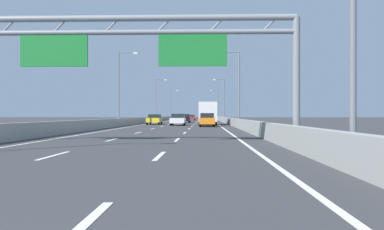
# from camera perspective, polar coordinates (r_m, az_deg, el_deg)

# --- Properties ---
(ground_plane) EXTENTS (260.00, 260.00, 0.00)m
(ground_plane) POSITION_cam_1_polar(r_m,az_deg,el_deg) (101.60, -0.14, -0.75)
(ground_plane) COLOR #38383A
(lane_dash_left_1) EXTENTS (0.16, 3.00, 0.01)m
(lane_dash_left_1) POSITION_cam_1_polar(r_m,az_deg,el_deg) (15.00, -18.30, -5.27)
(lane_dash_left_1) COLOR white
(lane_dash_left_1) RESTS_ON ground_plane
(lane_dash_left_2) EXTENTS (0.16, 3.00, 0.01)m
(lane_dash_left_2) POSITION_cam_1_polar(r_m,az_deg,el_deg) (23.63, -10.80, -3.33)
(lane_dash_left_2) COLOR white
(lane_dash_left_2) RESTS_ON ground_plane
(lane_dash_left_3) EXTENTS (0.16, 3.00, 0.01)m
(lane_dash_left_3) POSITION_cam_1_polar(r_m,az_deg,el_deg) (32.47, -7.35, -2.41)
(lane_dash_left_3) COLOR white
(lane_dash_left_3) RESTS_ON ground_plane
(lane_dash_left_4) EXTENTS (0.16, 3.00, 0.01)m
(lane_dash_left_4) POSITION_cam_1_polar(r_m,az_deg,el_deg) (41.37, -5.38, -1.88)
(lane_dash_left_4) COLOR white
(lane_dash_left_4) RESTS_ON ground_plane
(lane_dash_left_5) EXTENTS (0.16, 3.00, 0.01)m
(lane_dash_left_5) POSITION_cam_1_polar(r_m,az_deg,el_deg) (50.31, -4.11, -1.54)
(lane_dash_left_5) COLOR white
(lane_dash_left_5) RESTS_ON ground_plane
(lane_dash_left_6) EXTENTS (0.16, 3.00, 0.01)m
(lane_dash_left_6) POSITION_cam_1_polar(r_m,az_deg,el_deg) (59.27, -3.23, -1.30)
(lane_dash_left_6) COLOR white
(lane_dash_left_6) RESTS_ON ground_plane
(lane_dash_left_7) EXTENTS (0.16, 3.00, 0.01)m
(lane_dash_left_7) POSITION_cam_1_polar(r_m,az_deg,el_deg) (68.24, -2.57, -1.13)
(lane_dash_left_7) COLOR white
(lane_dash_left_7) RESTS_ON ground_plane
(lane_dash_left_8) EXTENTS (0.16, 3.00, 0.01)m
(lane_dash_left_8) POSITION_cam_1_polar(r_m,az_deg,el_deg) (77.21, -2.07, -0.99)
(lane_dash_left_8) COLOR white
(lane_dash_left_8) RESTS_ON ground_plane
(lane_dash_left_9) EXTENTS (0.16, 3.00, 0.01)m
(lane_dash_left_9) POSITION_cam_1_polar(r_m,az_deg,el_deg) (86.19, -1.68, -0.88)
(lane_dash_left_9) COLOR white
(lane_dash_left_9) RESTS_ON ground_plane
(lane_dash_left_10) EXTENTS (0.16, 3.00, 0.01)m
(lane_dash_left_10) POSITION_cam_1_polar(r_m,az_deg,el_deg) (95.18, -1.35, -0.80)
(lane_dash_left_10) COLOR white
(lane_dash_left_10) RESTS_ON ground_plane
(lane_dash_left_11) EXTENTS (0.16, 3.00, 0.01)m
(lane_dash_left_11) POSITION_cam_1_polar(r_m,az_deg,el_deg) (104.17, -1.09, -0.72)
(lane_dash_left_11) COLOR white
(lane_dash_left_11) RESTS_ON ground_plane
(lane_dash_left_12) EXTENTS (0.16, 3.00, 0.01)m
(lane_dash_left_12) POSITION_cam_1_polar(r_m,az_deg,el_deg) (113.16, -0.86, -0.66)
(lane_dash_left_12) COLOR white
(lane_dash_left_12) RESTS_ON ground_plane
(lane_dash_left_13) EXTENTS (0.16, 3.00, 0.01)m
(lane_dash_left_13) POSITION_cam_1_polar(r_m,az_deg,el_deg) (122.15, -0.67, -0.61)
(lane_dash_left_13) COLOR white
(lane_dash_left_13) RESTS_ON ground_plane
(lane_dash_left_14) EXTENTS (0.16, 3.00, 0.01)m
(lane_dash_left_14) POSITION_cam_1_polar(r_m,az_deg,el_deg) (131.14, -0.51, -0.57)
(lane_dash_left_14) COLOR white
(lane_dash_left_14) RESTS_ON ground_plane
(lane_dash_left_15) EXTENTS (0.16, 3.00, 0.01)m
(lane_dash_left_15) POSITION_cam_1_polar(r_m,az_deg,el_deg) (140.13, -0.37, -0.53)
(lane_dash_left_15) COLOR white
(lane_dash_left_15) RESTS_ON ground_plane
(lane_dash_left_16) EXTENTS (0.16, 3.00, 0.01)m
(lane_dash_left_16) POSITION_cam_1_polar(r_m,az_deg,el_deg) (149.13, -0.24, -0.49)
(lane_dash_left_16) COLOR white
(lane_dash_left_16) RESTS_ON ground_plane
(lane_dash_left_17) EXTENTS (0.16, 3.00, 0.01)m
(lane_dash_left_17) POSITION_cam_1_polar(r_m,az_deg,el_deg) (158.12, -0.13, -0.46)
(lane_dash_left_17) COLOR white
(lane_dash_left_17) RESTS_ON ground_plane
(lane_dash_right_0) EXTENTS (0.16, 3.00, 0.01)m
(lane_dash_right_0) POSITION_cam_1_polar(r_m,az_deg,el_deg) (5.43, -15.03, -14.75)
(lane_dash_right_0) COLOR white
(lane_dash_right_0) RESTS_ON ground_plane
(lane_dash_right_1) EXTENTS (0.16, 3.00, 0.01)m
(lane_dash_right_1) POSITION_cam_1_polar(r_m,az_deg,el_deg) (14.18, -4.44, -5.57)
(lane_dash_right_1) COLOR white
(lane_dash_right_1) RESTS_ON ground_plane
(lane_dash_right_2) EXTENTS (0.16, 3.00, 0.01)m
(lane_dash_right_2) POSITION_cam_1_polar(r_m,az_deg,el_deg) (23.12, -2.04, -3.40)
(lane_dash_right_2) COLOR white
(lane_dash_right_2) RESTS_ON ground_plane
(lane_dash_right_3) EXTENTS (0.16, 3.00, 0.01)m
(lane_dash_right_3) POSITION_cam_1_polar(r_m,az_deg,el_deg) (32.10, -0.98, -2.44)
(lane_dash_right_3) COLOR white
(lane_dash_right_3) RESTS_ON ground_plane
(lane_dash_right_4) EXTENTS (0.16, 3.00, 0.01)m
(lane_dash_right_4) POSITION_cam_1_polar(r_m,az_deg,el_deg) (41.08, -0.39, -1.90)
(lane_dash_right_4) COLOR white
(lane_dash_right_4) RESTS_ON ground_plane
(lane_dash_right_5) EXTENTS (0.16, 3.00, 0.01)m
(lane_dash_right_5) POSITION_cam_1_polar(r_m,az_deg,el_deg) (50.07, -0.01, -1.55)
(lane_dash_right_5) COLOR white
(lane_dash_right_5) RESTS_ON ground_plane
(lane_dash_right_6) EXTENTS (0.16, 3.00, 0.01)m
(lane_dash_right_6) POSITION_cam_1_polar(r_m,az_deg,el_deg) (59.07, 0.26, -1.31)
(lane_dash_right_6) COLOR white
(lane_dash_right_6) RESTS_ON ground_plane
(lane_dash_right_7) EXTENTS (0.16, 3.00, 0.01)m
(lane_dash_right_7) POSITION_cam_1_polar(r_m,az_deg,el_deg) (68.06, 0.45, -1.13)
(lane_dash_right_7) COLOR white
(lane_dash_right_7) RESTS_ON ground_plane
(lane_dash_right_8) EXTENTS (0.16, 3.00, 0.01)m
(lane_dash_right_8) POSITION_cam_1_polar(r_m,az_deg,el_deg) (77.06, 0.60, -0.99)
(lane_dash_right_8) COLOR white
(lane_dash_right_8) RESTS_ON ground_plane
(lane_dash_right_9) EXTENTS (0.16, 3.00, 0.01)m
(lane_dash_right_9) POSITION_cam_1_polar(r_m,az_deg,el_deg) (86.06, 0.72, -0.88)
(lane_dash_right_9) COLOR white
(lane_dash_right_9) RESTS_ON ground_plane
(lane_dash_right_10) EXTENTS (0.16, 3.00, 0.01)m
(lane_dash_right_10) POSITION_cam_1_polar(r_m,az_deg,el_deg) (95.05, 0.81, -0.80)
(lane_dash_right_10) COLOR white
(lane_dash_right_10) RESTS_ON ground_plane
(lane_dash_right_11) EXTENTS (0.16, 3.00, 0.01)m
(lane_dash_right_11) POSITION_cam_1_polar(r_m,az_deg,el_deg) (104.05, 0.89, -0.72)
(lane_dash_right_11) COLOR white
(lane_dash_right_11) RESTS_ON ground_plane
(lane_dash_right_12) EXTENTS (0.16, 3.00, 0.01)m
(lane_dash_right_12) POSITION_cam_1_polar(r_m,az_deg,el_deg) (113.05, 0.96, -0.66)
(lane_dash_right_12) COLOR white
(lane_dash_right_12) RESTS_ON ground_plane
(lane_dash_right_13) EXTENTS (0.16, 3.00, 0.01)m
(lane_dash_right_13) POSITION_cam_1_polar(r_m,az_deg,el_deg) (122.05, 1.01, -0.61)
(lane_dash_right_13) COLOR white
(lane_dash_right_13) RESTS_ON ground_plane
(lane_dash_right_14) EXTENTS (0.16, 3.00, 0.01)m
(lane_dash_right_14) POSITION_cam_1_polar(r_m,az_deg,el_deg) (131.05, 1.06, -0.57)
(lane_dash_right_14) COLOR white
(lane_dash_right_14) RESTS_ON ground_plane
(lane_dash_right_15) EXTENTS (0.16, 3.00, 0.01)m
(lane_dash_right_15) POSITION_cam_1_polar(r_m,az_deg,el_deg) (140.05, 1.11, -0.53)
(lane_dash_right_15) COLOR white
(lane_dash_right_15) RESTS_ON ground_plane
(lane_dash_right_16) EXTENTS (0.16, 3.00, 0.01)m
(lane_dash_right_16) POSITION_cam_1_polar(r_m,az_deg,el_deg) (149.05, 1.14, -0.49)
(lane_dash_right_16) COLOR white
(lane_dash_right_16) RESTS_ON ground_plane
(lane_dash_right_17) EXTENTS (0.16, 3.00, 0.01)m
(lane_dash_right_17) POSITION_cam_1_polar(r_m,az_deg,el_deg) (158.04, 1.18, -0.46)
(lane_dash_right_17) COLOR white
(lane_dash_right_17) RESTS_ON ground_plane
(edge_line_left) EXTENTS (0.16, 176.00, 0.01)m
(edge_line_left) POSITION_cam_1_polar(r_m,az_deg,el_deg) (89.95, -3.74, -0.84)
(edge_line_left) COLOR white
(edge_line_left) RESTS_ON ground_plane
(edge_line_right) EXTENTS (0.16, 176.00, 0.01)m
(edge_line_right) POSITION_cam_1_polar(r_m,az_deg,el_deg) (89.56, 2.96, -0.85)
(edge_line_right) COLOR white
(edge_line_right) RESTS_ON ground_plane
(barrier_left) EXTENTS (0.45, 220.00, 0.95)m
(barrier_left) POSITION_cam_1_polar(r_m,az_deg,el_deg) (112.00, -3.51, -0.43)
(barrier_left) COLOR #9E9E99
(barrier_left) RESTS_ON ground_plane
(barrier_right) EXTENTS (0.45, 220.00, 0.95)m
(barrier_right) POSITION_cam_1_polar(r_m,az_deg,el_deg) (111.59, 3.57, -0.43)
(barrier_right) COLOR #9E9E99
(barrier_right) RESTS_ON ground_plane
(sign_gantry) EXTENTS (16.03, 0.36, 6.36)m
(sign_gantry) POSITION_cam_1_polar(r_m,az_deg,el_deg) (21.26, -7.85, 9.28)
(sign_gantry) COLOR gray
(sign_gantry) RESTS_ON ground_plane
(streetlamp_left_mid) EXTENTS (2.58, 0.28, 9.50)m
(streetlamp_left_mid) POSITION_cam_1_polar(r_m,az_deg,el_deg) (54.37, -9.74, 4.26)
(streetlamp_left_mid) COLOR slate
(streetlamp_left_mid) RESTS_ON ground_plane
(streetlamp_right_mid) EXTENTS (2.58, 0.28, 9.50)m
(streetlamp_right_mid) POSITION_cam_1_polar(r_m,az_deg,el_deg) (53.45, 6.19, 4.34)
(streetlamp_right_mid) COLOR slate
(streetlamp_right_mid) RESTS_ON ground_plane
(streetlamp_left_far) EXTENTS (2.58, 0.28, 9.50)m
(streetlamp_left_far) POSITION_cam_1_polar(r_m,az_deg,el_deg) (94.51, -4.83, 2.47)
(streetlamp_left_far) COLOR slate
(streetlamp_left_far) RESTS_ON ground_plane
(streetlamp_right_far) EXTENTS (2.58, 0.28, 9.50)m
(streetlamp_right_far) POSITION_cam_1_polar(r_m,az_deg,el_deg) (93.98, 4.26, 2.48)
(streetlamp_right_far) COLOR slate
(streetlamp_right_far) RESTS_ON ground_plane
(streetlamp_left_distant) EXTENTS (2.58, 0.28, 9.50)m
(streetlamp_left_distant) POSITION_cam_1_polar(r_m,az_deg,el_deg) (134.97, -2.86, 1.74)
(streetlamp_left_distant) COLOR slate
(streetlamp_left_distant) RESTS_ON ground_plane
(streetlamp_right_distant) EXTENTS (2.58, 0.28, 9.50)m
(streetlamp_right_distant) POSITION_cam_1_polar(r_m,az_deg,el_deg) (134.60, 3.49, 1.74)
(streetlamp_right_distant) COLOR slate
(streetlamp_right_distant) RESTS_ON ground_plane
(orange_car) EXTENTS (1.77, 4.52, 1.58)m
(orange_car) POSITION_cam_1_polar(r_m,az_deg,el_deg) (48.89, 2.07, -0.66)
(orange_car) COLOR orange
(orange_car) RESTS_ON ground_plane
(black_car) EXTENTS (1.78, 4.28, 1.51)m
(black_car) POSITION_cam_1_polar(r_m,az_deg,el_deg) (72.93, -0.97, -0.44)
(black_car) COLOR black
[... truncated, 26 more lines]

